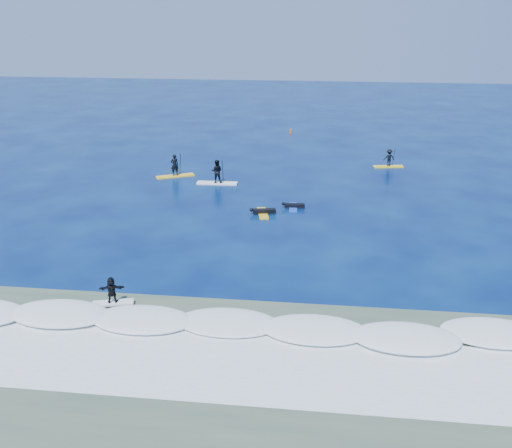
# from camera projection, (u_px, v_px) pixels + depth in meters

# --- Properties ---
(ground) EXTENTS (160.00, 160.00, 0.00)m
(ground) POSITION_uv_depth(u_px,v_px,m) (238.00, 241.00, 35.67)
(ground) COLOR #030E42
(ground) RESTS_ON ground
(shallow_water) EXTENTS (90.00, 13.00, 0.01)m
(shallow_water) POSITION_uv_depth(u_px,v_px,m) (186.00, 377.00, 22.71)
(shallow_water) COLOR #3B513F
(shallow_water) RESTS_ON ground
(breaking_wave) EXTENTS (40.00, 6.00, 0.30)m
(breaking_wave) POSITION_uv_depth(u_px,v_px,m) (206.00, 324.00, 26.41)
(breaking_wave) COLOR white
(breaking_wave) RESTS_ON ground
(whitewater) EXTENTS (34.00, 5.00, 0.02)m
(whitewater) POSITION_uv_depth(u_px,v_px,m) (192.00, 362.00, 23.64)
(whitewater) COLOR silver
(whitewater) RESTS_ON ground
(sup_paddler_left) EXTENTS (3.26, 2.17, 2.28)m
(sup_paddler_left) POSITION_uv_depth(u_px,v_px,m) (175.00, 169.00, 48.75)
(sup_paddler_left) COLOR yellow
(sup_paddler_left) RESTS_ON ground
(sup_paddler_center) EXTENTS (3.35, 0.93, 2.34)m
(sup_paddler_center) POSITION_uv_depth(u_px,v_px,m) (217.00, 173.00, 46.75)
(sup_paddler_center) COLOR white
(sup_paddler_center) RESTS_ON ground
(sup_paddler_right) EXTENTS (2.77, 1.13, 1.89)m
(sup_paddler_right) POSITION_uv_depth(u_px,v_px,m) (389.00, 159.00, 51.58)
(sup_paddler_right) COLOR yellow
(sup_paddler_right) RESTS_ON ground
(prone_paddler_near) EXTENTS (1.86, 2.41, 0.49)m
(prone_paddler_near) POSITION_uv_depth(u_px,v_px,m) (263.00, 212.00, 40.22)
(prone_paddler_near) COLOR gold
(prone_paddler_near) RESTS_ON ground
(prone_paddler_far) EXTENTS (1.69, 2.15, 0.44)m
(prone_paddler_far) POSITION_uv_depth(u_px,v_px,m) (293.00, 206.00, 41.39)
(prone_paddler_far) COLOR blue
(prone_paddler_far) RESTS_ON ground
(wave_surfer) EXTENTS (2.06, 1.03, 1.44)m
(wave_surfer) POSITION_uv_depth(u_px,v_px,m) (112.00, 292.00, 27.69)
(wave_surfer) COLOR white
(wave_surfer) RESTS_ON breaking_wave
(marker_buoy) EXTENTS (0.26, 0.26, 0.62)m
(marker_buoy) POSITION_uv_depth(u_px,v_px,m) (291.00, 131.00, 65.11)
(marker_buoy) COLOR #EA5314
(marker_buoy) RESTS_ON ground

